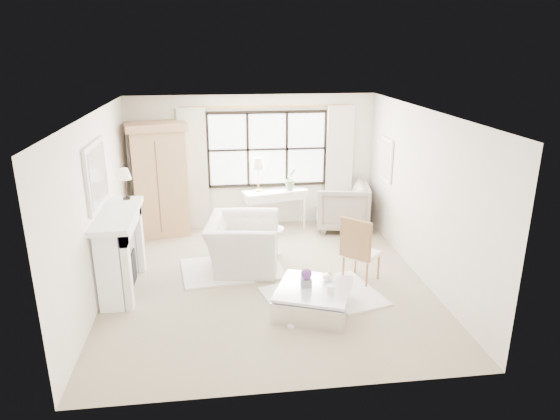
{
  "coord_description": "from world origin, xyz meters",
  "views": [
    {
      "loc": [
        -0.72,
        -7.28,
        3.63
      ],
      "look_at": [
        0.24,
        0.2,
        1.12
      ],
      "focal_mm": 32.0,
      "sensor_mm": 36.0,
      "label": 1
    }
  ],
  "objects_px": {
    "armoire": "(159,179)",
    "club_armchair": "(243,243)",
    "coffee_table": "(314,300)",
    "console_table": "(275,209)"
  },
  "relations": [
    {
      "from": "armoire",
      "to": "coffee_table",
      "type": "bearing_deg",
      "value": -66.27
    },
    {
      "from": "armoire",
      "to": "club_armchair",
      "type": "height_order",
      "value": "armoire"
    },
    {
      "from": "console_table",
      "to": "club_armchair",
      "type": "relative_size",
      "value": 1.04
    },
    {
      "from": "armoire",
      "to": "coffee_table",
      "type": "height_order",
      "value": "armoire"
    },
    {
      "from": "coffee_table",
      "to": "club_armchair",
      "type": "bearing_deg",
      "value": 140.52
    },
    {
      "from": "console_table",
      "to": "coffee_table",
      "type": "xyz_separation_m",
      "value": [
        0.14,
        -3.52,
        -0.22
      ]
    },
    {
      "from": "armoire",
      "to": "console_table",
      "type": "distance_m",
      "value": 2.4
    },
    {
      "from": "coffee_table",
      "to": "armoire",
      "type": "bearing_deg",
      "value": 147.03
    },
    {
      "from": "armoire",
      "to": "club_armchair",
      "type": "relative_size",
      "value": 1.7
    },
    {
      "from": "coffee_table",
      "to": "console_table",
      "type": "bearing_deg",
      "value": 114.02
    }
  ]
}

